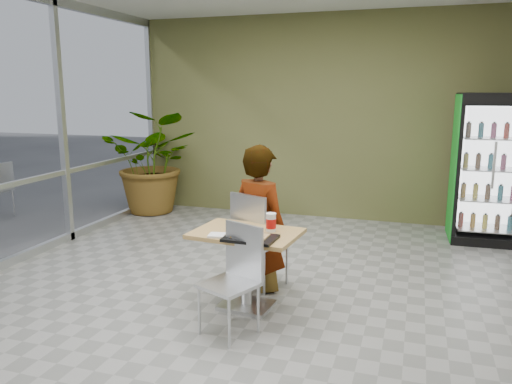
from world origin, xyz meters
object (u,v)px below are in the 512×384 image
Objects in this scene: dining_table at (246,254)px; potted_plant at (154,162)px; beverage_fridge at (489,169)px; soda_cup at (271,223)px; cafeteria_tray at (250,238)px; chair_near at (236,270)px; seated_woman at (260,232)px; chair_far at (255,233)px.

potted_plant is (-2.71, 3.13, 0.32)m from dining_table.
dining_table is 3.89m from beverage_fridge.
soda_cup is 0.33m from cafeteria_tray.
chair_near is at bearing -102.52° from cafeteria_tray.
seated_woman is 4.04× the size of cafeteria_tray.
chair_far is 0.94m from chair_near.
soda_cup is at bearing 147.84° from chair_far.
dining_table is 2.28× the size of cafeteria_tray.
soda_cup is at bearing 19.87° from dining_table.
seated_woman is 0.78m from cafeteria_tray.
chair_far is 2.27× the size of cafeteria_tray.
seated_woman is at bearing 119.21° from soda_cup.
seated_woman reaches higher than chair_far.
soda_cup is at bearing -46.20° from potted_plant.
cafeteria_tray reaches higher than dining_table.
chair_near is 4.21m from beverage_fridge.
potted_plant is at bearing 130.11° from cafeteria_tray.
seated_woman is (-0.10, 0.97, 0.06)m from chair_near.
seated_woman is 0.90× the size of beverage_fridge.
cafeteria_tray is 0.22× the size of beverage_fridge.
soda_cup is 0.09× the size of beverage_fridge.
chair_near reaches higher than dining_table.
beverage_fridge reaches higher than seated_woman.
chair_near is (0.07, -0.45, 0.01)m from dining_table.
beverage_fridge is (2.32, 3.48, 0.46)m from chair_near.
seated_woman is at bearing 119.02° from chair_near.
potted_plant is at bearing -23.47° from chair_far.
dining_table is at bearing 117.43° from cafeteria_tray.
cafeteria_tray is (0.05, 0.23, 0.22)m from chair_near.
dining_table is at bearing 120.31° from chair_far.
cafeteria_tray is at bearing -49.89° from potted_plant.
chair_near is 0.62m from soda_cup.
cafeteria_tray is (-0.10, -0.31, -0.07)m from soda_cup.
chair_far reaches higher than cafeteria_tray.
chair_far is 3.75m from potted_plant.
potted_plant is at bearing 176.38° from beverage_fridge.
chair_near is at bearing -126.20° from beverage_fridge.
seated_woman is 10.51× the size of soda_cup.
seated_woman is (-0.03, 0.52, 0.07)m from dining_table.
dining_table is 1.00× the size of chair_far.
potted_plant is (-2.93, 3.05, 0.02)m from soda_cup.
chair_near is 0.54× the size of potted_plant.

